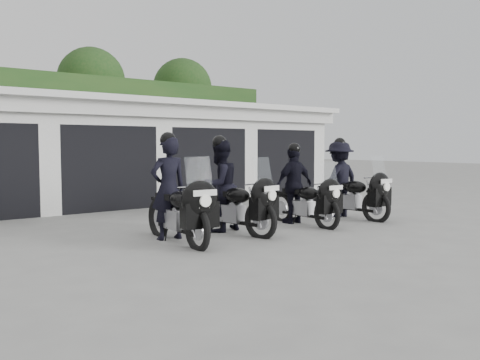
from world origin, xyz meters
TOP-DOWN VIEW (x-y plane):
  - ground at (0.00, 0.00)m, footprint 80.00×80.00m
  - garage_block at (-0.00, 8.06)m, footprint 16.40×6.80m
  - background_vegetation at (0.37, 12.92)m, footprint 20.00×3.90m
  - police_bike_a at (-0.87, 0.78)m, footprint 0.80×2.29m
  - police_bike_b at (0.40, 1.01)m, footprint 1.03×2.23m
  - police_bike_c at (2.26, 0.88)m, footprint 0.99×2.07m
  - police_bike_d at (3.81, 0.93)m, footprint 1.18×2.22m

SIDE VIEW (x-z plane):
  - ground at x=0.00m, z-range 0.00..0.00m
  - police_bike_c at x=2.26m, z-range -0.14..1.67m
  - police_bike_a at x=-0.87m, z-range -0.21..1.79m
  - police_bike_b at x=0.40m, z-range -0.15..1.80m
  - police_bike_d at x=3.81m, z-range -0.14..1.79m
  - garage_block at x=0.00m, z-range -0.06..2.90m
  - background_vegetation at x=0.37m, z-range -0.13..5.67m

